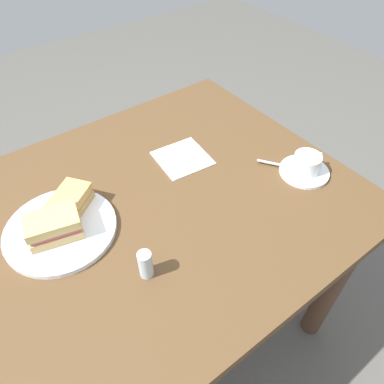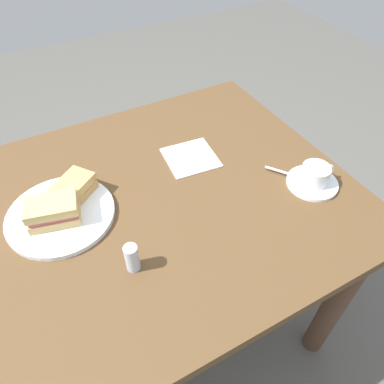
{
  "view_description": "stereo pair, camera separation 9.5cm",
  "coord_description": "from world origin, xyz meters",
  "px_view_note": "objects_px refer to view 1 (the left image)",
  "views": [
    {
      "loc": [
        0.23,
        0.59,
        1.45
      ],
      "look_at": [
        -0.16,
        0.06,
        0.77
      ],
      "focal_mm": 33.46,
      "sensor_mm": 36.0,
      "label": 1
    },
    {
      "loc": [
        0.15,
        0.64,
        1.45
      ],
      "look_at": [
        -0.16,
        0.06,
        0.77
      ],
      "focal_mm": 33.46,
      "sensor_mm": 36.0,
      "label": 2
    }
  ],
  "objects_px": {
    "dining_table": "(134,242)",
    "sandwich_front": "(54,226)",
    "spoon": "(279,164)",
    "napkin": "(183,158)",
    "sandwich_plate": "(61,229)",
    "sandwich_back": "(67,206)",
    "coffee_cup": "(307,163)",
    "coffee_saucer": "(304,171)",
    "salt_shaker": "(146,264)"
  },
  "relations": [
    {
      "from": "sandwich_back",
      "to": "spoon",
      "type": "xyz_separation_m",
      "value": [
        -0.58,
        0.19,
        -0.03
      ]
    },
    {
      "from": "sandwich_plate",
      "to": "coffee_saucer",
      "type": "height_order",
      "value": "sandwich_plate"
    },
    {
      "from": "sandwich_back",
      "to": "spoon",
      "type": "bearing_deg",
      "value": 161.56
    },
    {
      "from": "coffee_cup",
      "to": "dining_table",
      "type": "bearing_deg",
      "value": -18.44
    },
    {
      "from": "coffee_cup",
      "to": "spoon",
      "type": "relative_size",
      "value": 1.18
    },
    {
      "from": "dining_table",
      "to": "coffee_saucer",
      "type": "distance_m",
      "value": 0.54
    },
    {
      "from": "sandwich_front",
      "to": "salt_shaker",
      "type": "bearing_deg",
      "value": 119.48
    },
    {
      "from": "spoon",
      "to": "sandwich_front",
      "type": "bearing_deg",
      "value": -12.65
    },
    {
      "from": "coffee_saucer",
      "to": "coffee_cup",
      "type": "height_order",
      "value": "coffee_cup"
    },
    {
      "from": "dining_table",
      "to": "salt_shaker",
      "type": "relative_size",
      "value": 16.34
    },
    {
      "from": "sandwich_back",
      "to": "coffee_cup",
      "type": "relative_size",
      "value": 1.55
    },
    {
      "from": "coffee_cup",
      "to": "salt_shaker",
      "type": "relative_size",
      "value": 1.36
    },
    {
      "from": "sandwich_plate",
      "to": "sandwich_back",
      "type": "distance_m",
      "value": 0.06
    },
    {
      "from": "coffee_saucer",
      "to": "salt_shaker",
      "type": "bearing_deg",
      "value": 1.61
    },
    {
      "from": "napkin",
      "to": "spoon",
      "type": "bearing_deg",
      "value": 135.13
    },
    {
      "from": "coffee_cup",
      "to": "salt_shaker",
      "type": "height_order",
      "value": "salt_shaker"
    },
    {
      "from": "sandwich_plate",
      "to": "spoon",
      "type": "relative_size",
      "value": 3.19
    },
    {
      "from": "coffee_cup",
      "to": "spoon",
      "type": "bearing_deg",
      "value": -53.59
    },
    {
      "from": "salt_shaker",
      "to": "spoon",
      "type": "bearing_deg",
      "value": -171.5
    },
    {
      "from": "sandwich_front",
      "to": "spoon",
      "type": "height_order",
      "value": "sandwich_front"
    },
    {
      "from": "sandwich_plate",
      "to": "napkin",
      "type": "distance_m",
      "value": 0.41
    },
    {
      "from": "dining_table",
      "to": "salt_shaker",
      "type": "distance_m",
      "value": 0.25
    },
    {
      "from": "sandwich_plate",
      "to": "napkin",
      "type": "height_order",
      "value": "sandwich_plate"
    },
    {
      "from": "sandwich_front",
      "to": "dining_table",
      "type": "bearing_deg",
      "value": 168.44
    },
    {
      "from": "napkin",
      "to": "salt_shaker",
      "type": "height_order",
      "value": "salt_shaker"
    },
    {
      "from": "sandwich_back",
      "to": "coffee_saucer",
      "type": "distance_m",
      "value": 0.67
    },
    {
      "from": "salt_shaker",
      "to": "coffee_saucer",
      "type": "bearing_deg",
      "value": -178.39
    },
    {
      "from": "sandwich_plate",
      "to": "sandwich_front",
      "type": "bearing_deg",
      "value": 50.41
    },
    {
      "from": "sandwich_plate",
      "to": "napkin",
      "type": "relative_size",
      "value": 1.85
    },
    {
      "from": "sandwich_back",
      "to": "coffee_cup",
      "type": "bearing_deg",
      "value": 157.86
    },
    {
      "from": "dining_table",
      "to": "sandwich_back",
      "type": "bearing_deg",
      "value": -34.94
    },
    {
      "from": "dining_table",
      "to": "coffee_saucer",
      "type": "bearing_deg",
      "value": 161.52
    },
    {
      "from": "dining_table",
      "to": "sandwich_front",
      "type": "relative_size",
      "value": 8.9
    },
    {
      "from": "spoon",
      "to": "sandwich_back",
      "type": "bearing_deg",
      "value": -18.44
    },
    {
      "from": "sandwich_back",
      "to": "coffee_saucer",
      "type": "relative_size",
      "value": 1.11
    },
    {
      "from": "dining_table",
      "to": "salt_shaker",
      "type": "bearing_deg",
      "value": 72.84
    },
    {
      "from": "coffee_saucer",
      "to": "spoon",
      "type": "xyz_separation_m",
      "value": [
        0.04,
        -0.06,
        0.01
      ]
    },
    {
      "from": "sandwich_front",
      "to": "sandwich_back",
      "type": "height_order",
      "value": "sandwich_front"
    },
    {
      "from": "spoon",
      "to": "napkin",
      "type": "xyz_separation_m",
      "value": [
        0.21,
        -0.21,
        -0.01
      ]
    },
    {
      "from": "sandwich_back",
      "to": "napkin",
      "type": "distance_m",
      "value": 0.37
    },
    {
      "from": "salt_shaker",
      "to": "coffee_cup",
      "type": "bearing_deg",
      "value": -178.41
    },
    {
      "from": "coffee_saucer",
      "to": "sandwich_back",
      "type": "bearing_deg",
      "value": -22.18
    },
    {
      "from": "spoon",
      "to": "napkin",
      "type": "relative_size",
      "value": 0.58
    },
    {
      "from": "sandwich_back",
      "to": "coffee_saucer",
      "type": "height_order",
      "value": "sandwich_back"
    },
    {
      "from": "dining_table",
      "to": "sandwich_plate",
      "type": "xyz_separation_m",
      "value": [
        0.16,
        -0.05,
        0.13
      ]
    },
    {
      "from": "coffee_saucer",
      "to": "salt_shaker",
      "type": "height_order",
      "value": "salt_shaker"
    },
    {
      "from": "sandwich_front",
      "to": "sandwich_back",
      "type": "distance_m",
      "value": 0.07
    },
    {
      "from": "spoon",
      "to": "napkin",
      "type": "height_order",
      "value": "spoon"
    },
    {
      "from": "dining_table",
      "to": "coffee_cup",
      "type": "relative_size",
      "value": 12.02
    },
    {
      "from": "sandwich_front",
      "to": "coffee_saucer",
      "type": "relative_size",
      "value": 0.97
    }
  ]
}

